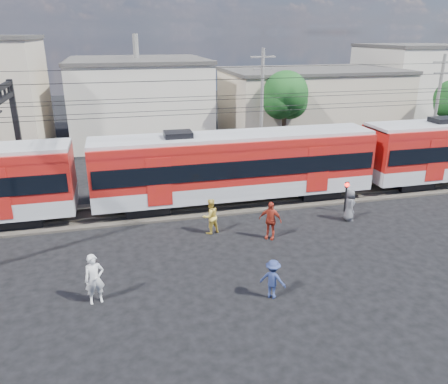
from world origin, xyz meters
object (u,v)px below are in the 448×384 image
at_px(pedestrian_a, 94,279).
at_px(pedestrian_c, 273,279).
at_px(crossing_signal, 346,191).
at_px(commuter_train, 238,164).

distance_m(pedestrian_a, pedestrian_c, 6.60).
distance_m(pedestrian_c, crossing_signal, 9.80).
xyz_separation_m(commuter_train, pedestrian_c, (-1.40, -9.69, -1.62)).
relative_size(pedestrian_a, pedestrian_c, 1.26).
bearing_deg(crossing_signal, commuter_train, 153.65).
xyz_separation_m(pedestrian_a, crossing_signal, (13.33, 5.69, 0.24)).
bearing_deg(pedestrian_c, commuter_train, -60.43).
xyz_separation_m(pedestrian_c, crossing_signal, (6.86, 6.98, 0.44)).
relative_size(commuter_train, pedestrian_a, 25.62).
height_order(pedestrian_a, crossing_signal, pedestrian_a).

